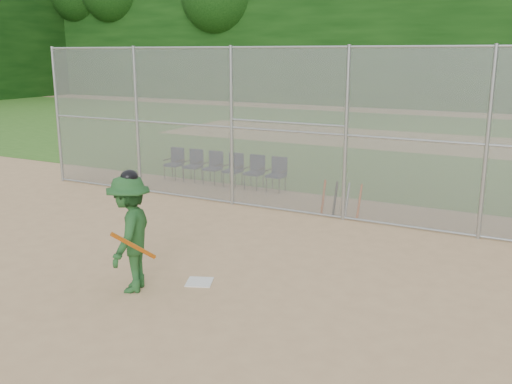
% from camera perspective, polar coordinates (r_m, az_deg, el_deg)
% --- Properties ---
extents(ground, '(100.00, 100.00, 0.00)m').
position_cam_1_polar(ground, '(9.76, -6.92, -9.41)').
color(ground, tan).
rests_on(ground, ground).
extents(grass_strip, '(100.00, 100.00, 0.00)m').
position_cam_1_polar(grass_strip, '(26.15, 16.02, 4.85)').
color(grass_strip, '#32621D').
rests_on(grass_strip, ground).
extents(dirt_patch_far, '(24.00, 24.00, 0.00)m').
position_cam_1_polar(dirt_patch_far, '(26.15, 16.02, 4.86)').
color(dirt_patch_far, tan).
rests_on(dirt_patch_far, ground).
extents(backstop_fence, '(16.09, 0.09, 4.00)m').
position_cam_1_polar(backstop_fence, '(13.50, 4.96, 6.25)').
color(backstop_fence, gray).
rests_on(backstop_fence, ground).
extents(treeline, '(81.00, 60.00, 11.00)m').
position_cam_1_polar(treeline, '(27.88, 17.69, 16.60)').
color(treeline, black).
rests_on(treeline, ground).
extents(home_plate, '(0.56, 0.56, 0.02)m').
position_cam_1_polar(home_plate, '(9.91, -5.67, -8.94)').
color(home_plate, silver).
rests_on(home_plate, ground).
extents(batter_at_plate, '(1.15, 1.45, 2.03)m').
position_cam_1_polar(batter_at_plate, '(9.48, -12.48, -4.02)').
color(batter_at_plate, '#1F4E22').
rests_on(batter_at_plate, ground).
extents(spare_bats, '(0.96, 0.35, 0.84)m').
position_cam_1_polar(spare_bats, '(13.74, 8.50, -0.76)').
color(spare_bats, '#D84C14').
rests_on(spare_bats, ground).
extents(chair_0, '(0.54, 0.52, 0.96)m').
position_cam_1_polar(chair_0, '(17.81, -8.25, 2.81)').
color(chair_0, '#0F1B37').
rests_on(chair_0, ground).
extents(chair_1, '(0.54, 0.52, 0.96)m').
position_cam_1_polar(chair_1, '(17.41, -6.37, 2.61)').
color(chair_1, '#0F1B37').
rests_on(chair_1, ground).
extents(chair_2, '(0.54, 0.52, 0.96)m').
position_cam_1_polar(chair_2, '(17.04, -4.41, 2.41)').
color(chair_2, '#0F1B37').
rests_on(chair_2, ground).
extents(chair_3, '(0.54, 0.52, 0.96)m').
position_cam_1_polar(chair_3, '(16.68, -2.36, 2.19)').
color(chair_3, '#0F1B37').
rests_on(chair_3, ground).
extents(chair_4, '(0.54, 0.52, 0.96)m').
position_cam_1_polar(chair_4, '(16.35, -0.22, 1.97)').
color(chair_4, '#0F1B37').
rests_on(chair_4, ground).
extents(chair_5, '(0.54, 0.52, 0.96)m').
position_cam_1_polar(chair_5, '(16.04, 2.00, 1.73)').
color(chair_5, '#0F1B37').
rests_on(chair_5, ground).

